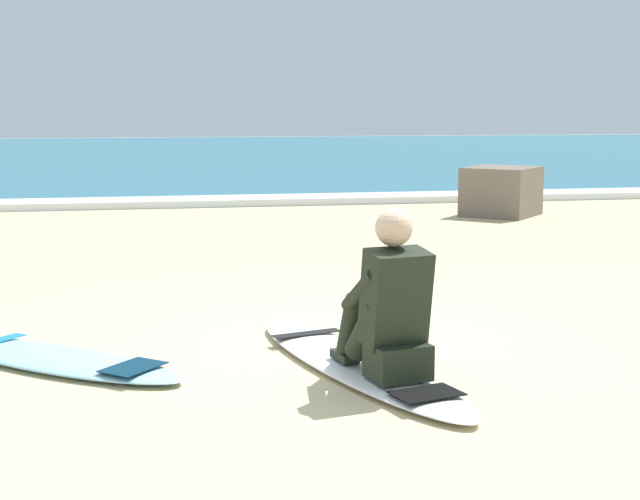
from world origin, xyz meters
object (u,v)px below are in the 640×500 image
surfboard_main (356,364)px  surfboard_spare_near (55,359)px  shoreline_rock (501,191)px  surfer_seated (389,311)px

surfboard_main → surfboard_spare_near: bearing=165.7°
surfboard_main → shoreline_rock: size_ratio=2.52×
surfer_seated → shoreline_rock: size_ratio=0.95×
surfer_seated → surfboard_spare_near: (-1.91, 0.81, -0.40)m
surfboard_main → shoreline_rock: bearing=62.6°
surfboard_spare_near → shoreline_rock: bearing=50.9°
surfboard_spare_near → shoreline_rock: (5.62, 6.91, 0.31)m
surfer_seated → shoreline_rock: bearing=64.3°
surfboard_main → surfboard_spare_near: size_ratio=1.37×
surfer_seated → shoreline_rock: (3.71, 7.72, -0.09)m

